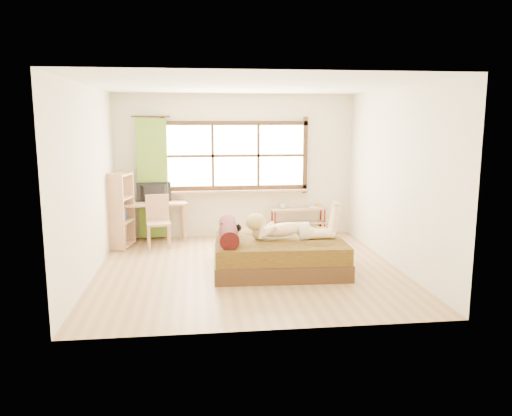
{
  "coord_description": "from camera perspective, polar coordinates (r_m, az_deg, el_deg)",
  "views": [
    {
      "loc": [
        -0.76,
        -7.22,
        2.21
      ],
      "look_at": [
        0.14,
        0.2,
        0.9
      ],
      "focal_mm": 35.0,
      "sensor_mm": 36.0,
      "label": 1
    }
  ],
  "objects": [
    {
      "name": "wall_left",
      "position": [
        7.42,
        -18.5,
        2.81
      ],
      "size": [
        0.0,
        4.5,
        4.5
      ],
      "primitive_type": "plane",
      "rotation": [
        1.57,
        0.0,
        1.57
      ],
      "color": "silver",
      "rests_on": "floor"
    },
    {
      "name": "curtain",
      "position": [
        9.44,
        -11.71,
        3.33
      ],
      "size": [
        0.55,
        0.1,
        2.2
      ],
      "primitive_type": "cube",
      "color": "#4C7C21",
      "rests_on": "wall_back"
    },
    {
      "name": "chair",
      "position": [
        8.99,
        -11.13,
        -1.12
      ],
      "size": [
        0.46,
        0.46,
        0.91
      ],
      "rotation": [
        0.0,
        0.0,
        0.13
      ],
      "color": "tan",
      "rests_on": "floor"
    },
    {
      "name": "cup",
      "position": [
        9.57,
        3.13,
        0.24
      ],
      "size": [
        0.14,
        0.14,
        0.1
      ],
      "primitive_type": "imported",
      "rotation": [
        0.0,
        0.0,
        0.11
      ],
      "color": "gray",
      "rests_on": "pipe_shelf"
    },
    {
      "name": "monitor",
      "position": [
        9.34,
        -11.58,
        1.77
      ],
      "size": [
        0.63,
        0.16,
        0.36
      ],
      "primitive_type": "imported",
      "rotation": [
        0.0,
        0.0,
        3.27
      ],
      "color": "black",
      "rests_on": "desk"
    },
    {
      "name": "kitten",
      "position": [
        7.45,
        -2.99,
        -2.56
      ],
      "size": [
        0.29,
        0.13,
        0.23
      ],
      "primitive_type": null,
      "rotation": [
        0.0,
        0.0,
        -0.04
      ],
      "color": "black",
      "rests_on": "bed"
    },
    {
      "name": "bookshelf",
      "position": [
        9.01,
        -15.25,
        -0.2
      ],
      "size": [
        0.44,
        0.63,
        1.32
      ],
      "rotation": [
        0.0,
        0.0,
        -0.21
      ],
      "color": "tan",
      "rests_on": "floor"
    },
    {
      "name": "desk",
      "position": [
        9.33,
        -11.54,
        0.05
      ],
      "size": [
        1.23,
        0.68,
        0.73
      ],
      "rotation": [
        0.0,
        0.0,
        0.13
      ],
      "color": "tan",
      "rests_on": "floor"
    },
    {
      "name": "wall_back",
      "position": [
        9.53,
        -2.34,
        4.8
      ],
      "size": [
        4.5,
        0.0,
        4.5
      ],
      "primitive_type": "plane",
      "rotation": [
        1.57,
        0.0,
        0.0
      ],
      "color": "silver",
      "rests_on": "floor"
    },
    {
      "name": "pipe_shelf",
      "position": [
        9.66,
        4.94,
        -0.85
      ],
      "size": [
        1.11,
        0.39,
        0.62
      ],
      "rotation": [
        0.0,
        0.0,
        0.11
      ],
      "color": "tan",
      "rests_on": "floor"
    },
    {
      "name": "wall_right",
      "position": [
        7.86,
        15.64,
        3.34
      ],
      "size": [
        0.0,
        4.5,
        4.5
      ],
      "primitive_type": "plane",
      "rotation": [
        1.57,
        0.0,
        -1.57
      ],
      "color": "silver",
      "rests_on": "floor"
    },
    {
      "name": "book",
      "position": [
        9.68,
        6.05,
        0.06
      ],
      "size": [
        0.18,
        0.23,
        0.02
      ],
      "primitive_type": "imported",
      "rotation": [
        0.0,
        0.0,
        0.11
      ],
      "color": "gray",
      "rests_on": "pipe_shelf"
    },
    {
      "name": "floor",
      "position": [
        7.58,
        -0.89,
        -6.96
      ],
      "size": [
        4.5,
        4.5,
        0.0
      ],
      "primitive_type": "plane",
      "color": "#9E754C",
      "rests_on": "ground"
    },
    {
      "name": "window",
      "position": [
        9.49,
        -2.34,
        5.74
      ],
      "size": [
        2.8,
        0.16,
        1.46
      ],
      "color": "#FFEDBF",
      "rests_on": "wall_back"
    },
    {
      "name": "ceiling",
      "position": [
        7.27,
        -0.95,
        13.85
      ],
      "size": [
        4.5,
        4.5,
        0.0
      ],
      "primitive_type": "plane",
      "rotation": [
        3.14,
        0.0,
        0.0
      ],
      "color": "white",
      "rests_on": "wall_back"
    },
    {
      "name": "wall_front",
      "position": [
        5.1,
        1.73,
        0.26
      ],
      "size": [
        4.5,
        0.0,
        4.5
      ],
      "primitive_type": "plane",
      "rotation": [
        -1.57,
        0.0,
        0.0
      ],
      "color": "silver",
      "rests_on": "floor"
    },
    {
      "name": "woman",
      "position": [
        7.37,
        3.84,
        -1.32
      ],
      "size": [
        1.36,
        0.44,
        0.58
      ],
      "primitive_type": null,
      "rotation": [
        0.0,
        0.0,
        -0.04
      ],
      "color": "beige",
      "rests_on": "bed"
    },
    {
      "name": "bed",
      "position": [
        7.51,
        2.23,
        -5.08
      ],
      "size": [
        1.98,
        1.61,
        0.73
      ],
      "rotation": [
        0.0,
        0.0,
        -0.04
      ],
      "color": "#391F11",
      "rests_on": "floor"
    }
  ]
}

